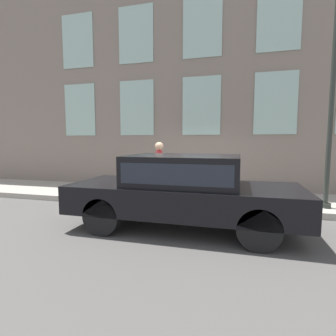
# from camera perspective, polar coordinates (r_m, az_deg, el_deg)

# --- Properties ---
(ground_plane) EXTENTS (80.00, 80.00, 0.00)m
(ground_plane) POSITION_cam_1_polar(r_m,az_deg,el_deg) (7.26, 4.07, -9.18)
(ground_plane) COLOR #514F4C
(sidewalk) EXTENTS (2.60, 60.00, 0.16)m
(sidewalk) POSITION_cam_1_polar(r_m,az_deg,el_deg) (8.48, 5.78, -6.41)
(sidewalk) COLOR #A8A093
(sidewalk) RESTS_ON ground_plane
(building_facade) EXTENTS (0.33, 40.00, 11.37)m
(building_facade) POSITION_cam_1_polar(r_m,az_deg,el_deg) (10.44, 7.61, 27.20)
(building_facade) COLOR gray
(building_facade) RESTS_ON ground_plane
(fire_hydrant) EXTENTS (0.32, 0.44, 0.74)m
(fire_hydrant) POSITION_cam_1_polar(r_m,az_deg,el_deg) (7.62, 2.09, -4.25)
(fire_hydrant) COLOR #2D7260
(fire_hydrant) RESTS_ON sidewalk
(person) EXTENTS (0.41, 0.27, 1.69)m
(person) POSITION_cam_1_polar(r_m,az_deg,el_deg) (8.26, -1.92, 0.99)
(person) COLOR #998466
(person) RESTS_ON sidewalk
(parked_car_black_near) EXTENTS (1.87, 4.82, 1.59)m
(parked_car_black_near) POSITION_cam_1_polar(r_m,az_deg,el_deg) (5.62, 3.39, -4.30)
(parked_car_black_near) COLOR black
(parked_car_black_near) RESTS_ON ground_plane
(street_lamp) EXTENTS (0.36, 0.36, 5.70)m
(street_lamp) POSITION_cam_1_polar(r_m,az_deg,el_deg) (8.02, 32.39, 18.03)
(street_lamp) COLOR #2D332D
(street_lamp) RESTS_ON sidewalk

